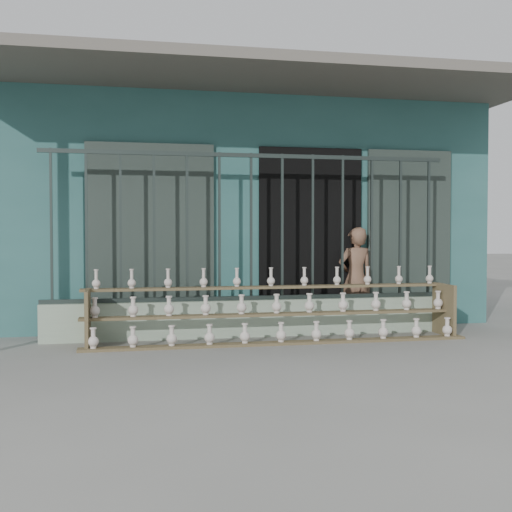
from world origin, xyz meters
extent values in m
plane|color=slate|center=(0.00, 0.00, 0.00)|extent=(60.00, 60.00, 0.00)
cube|color=#2A5A58|center=(0.00, 4.30, 1.60)|extent=(7.00, 5.00, 3.20)
cube|color=black|center=(0.90, 1.82, 1.20)|extent=(1.40, 0.12, 2.40)
cube|color=#212C27|center=(-1.20, 1.78, 1.20)|extent=(1.60, 0.08, 2.40)
cube|color=#212C27|center=(2.30, 1.78, 1.20)|extent=(1.20, 0.08, 2.40)
cube|color=#59544C|center=(0.00, 1.20, 3.15)|extent=(7.40, 2.00, 0.12)
cube|color=#95AA92|center=(0.00, 1.30, 0.23)|extent=(5.00, 0.20, 0.45)
cube|color=#283330|center=(-2.35, 1.30, 1.35)|extent=(0.03, 0.03, 1.80)
cube|color=#283330|center=(-1.96, 1.30, 1.35)|extent=(0.03, 0.03, 1.80)
cube|color=#283330|center=(-1.57, 1.30, 1.35)|extent=(0.03, 0.03, 1.80)
cube|color=#283330|center=(-1.18, 1.30, 1.35)|extent=(0.03, 0.03, 1.80)
cube|color=#283330|center=(-0.78, 1.30, 1.35)|extent=(0.03, 0.03, 1.80)
cube|color=#283330|center=(-0.39, 1.30, 1.35)|extent=(0.03, 0.03, 1.80)
cube|color=#283330|center=(0.00, 1.30, 1.35)|extent=(0.03, 0.03, 1.80)
cube|color=#283330|center=(0.39, 1.30, 1.35)|extent=(0.03, 0.03, 1.80)
cube|color=#283330|center=(0.78, 1.30, 1.35)|extent=(0.03, 0.03, 1.80)
cube|color=#283330|center=(1.17, 1.30, 1.35)|extent=(0.03, 0.03, 1.80)
cube|color=#283330|center=(1.57, 1.30, 1.35)|extent=(0.03, 0.03, 1.80)
cube|color=#283330|center=(1.96, 1.30, 1.35)|extent=(0.03, 0.03, 1.80)
cube|color=#283330|center=(2.35, 1.30, 1.35)|extent=(0.03, 0.03, 1.80)
cube|color=#283330|center=(0.00, 1.30, 2.22)|extent=(5.00, 0.04, 0.05)
cube|color=#283330|center=(0.00, 1.30, 0.47)|extent=(5.00, 0.04, 0.05)
cube|color=brown|center=(0.22, 0.65, 0.01)|extent=(4.50, 0.18, 0.03)
cube|color=brown|center=(0.22, 0.90, 0.32)|extent=(4.50, 0.18, 0.03)
cube|color=brown|center=(0.22, 1.15, 0.61)|extent=(4.50, 0.18, 0.03)
cube|color=brown|center=(-1.93, 0.90, 0.32)|extent=(0.04, 0.55, 0.64)
cube|color=brown|center=(2.37, 0.90, 0.32)|extent=(0.04, 0.55, 0.64)
imported|color=brown|center=(1.49, 1.65, 0.67)|extent=(0.53, 0.38, 1.35)
camera|label=1|loc=(-1.51, -6.42, 1.26)|focal=45.00mm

